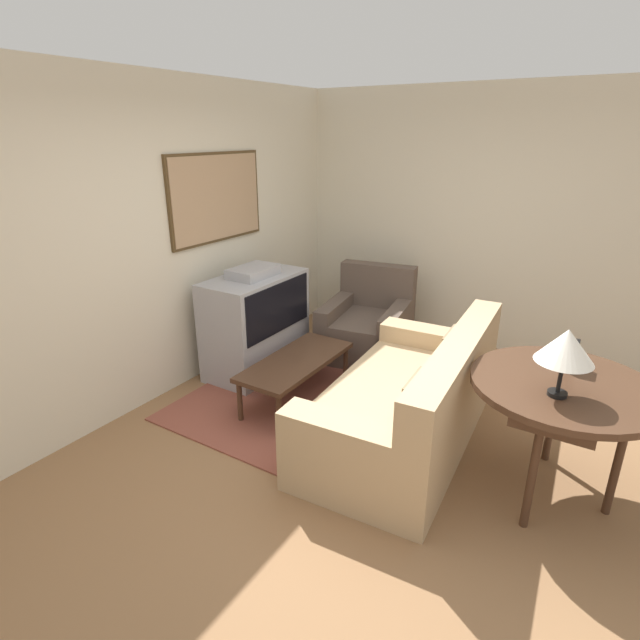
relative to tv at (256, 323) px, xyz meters
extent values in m
plane|color=#8E6642|center=(-0.81, -1.69, -0.50)|extent=(12.00, 12.00, 0.00)
cube|color=beige|center=(-0.81, 0.44, 0.85)|extent=(12.00, 0.06, 2.70)
cube|color=#4C381E|center=(0.00, 0.40, 1.17)|extent=(1.18, 0.03, 0.81)
cube|color=tan|center=(0.00, 0.38, 1.17)|extent=(1.13, 0.01, 0.76)
cube|color=beige|center=(1.82, -1.69, 0.85)|extent=(0.06, 12.00, 2.70)
cube|color=brown|center=(-0.19, -0.75, -0.49)|extent=(2.12, 1.89, 0.01)
cube|color=#9E9EA3|center=(0.00, 0.00, -0.28)|extent=(1.04, 0.56, 0.43)
cube|color=#9E9EA3|center=(0.00, 0.00, 0.20)|extent=(1.04, 0.56, 0.53)
cube|color=black|center=(0.00, -0.28, 0.20)|extent=(0.94, 0.01, 0.47)
cube|color=#9E9EA3|center=(0.00, 0.00, 0.51)|extent=(0.47, 0.31, 0.09)
cube|color=tan|center=(-0.35, -1.69, -0.28)|extent=(2.04, 1.11, 0.43)
cube|color=tan|center=(-0.32, -2.08, 0.16)|extent=(1.99, 0.34, 0.46)
cube|color=tan|center=(0.52, -1.64, -0.20)|extent=(0.30, 1.01, 0.59)
cube|color=tan|center=(-1.22, -1.74, -0.20)|extent=(0.30, 1.01, 0.59)
cube|color=#877154|center=(0.11, -1.92, 0.11)|extent=(0.37, 0.14, 0.34)
cube|color=#877154|center=(-0.78, -1.97, 0.11)|extent=(0.37, 0.14, 0.34)
cube|color=brown|center=(0.89, -0.75, -0.28)|extent=(1.06, 0.95, 0.43)
cube|color=brown|center=(1.27, -0.70, 0.17)|extent=(0.30, 0.83, 0.47)
cube|color=brown|center=(0.84, -0.43, -0.21)|extent=(0.96, 0.30, 0.57)
cube|color=brown|center=(0.94, -1.08, -0.21)|extent=(0.96, 0.30, 0.57)
cube|color=#472D1E|center=(-0.31, -0.69, -0.12)|extent=(1.15, 0.49, 0.04)
cylinder|color=#472D1E|center=(-0.84, -0.88, -0.32)|extent=(0.04, 0.04, 0.36)
cylinder|color=#472D1E|center=(0.22, -0.88, -0.32)|extent=(0.04, 0.04, 0.36)
cylinder|color=#472D1E|center=(-0.84, -0.49, -0.32)|extent=(0.04, 0.04, 0.36)
cylinder|color=#472D1E|center=(0.22, -0.49, -0.32)|extent=(0.04, 0.04, 0.36)
cylinder|color=#472D1E|center=(-0.44, -2.77, 0.30)|extent=(1.11, 1.11, 0.04)
cube|color=#472D1E|center=(-0.44, -2.77, 0.23)|extent=(0.94, 0.44, 0.08)
cylinder|color=#472D1E|center=(-0.83, -2.71, -0.11)|extent=(0.05, 0.05, 0.77)
cylinder|color=#472D1E|center=(-0.05, -2.71, -0.11)|extent=(0.05, 0.05, 0.77)
cylinder|color=#472D1E|center=(-0.44, -3.13, -0.11)|extent=(0.05, 0.05, 0.77)
cylinder|color=black|center=(-0.64, -2.75, 0.33)|extent=(0.11, 0.11, 0.02)
cylinder|color=black|center=(-0.64, -2.75, 0.52)|extent=(0.02, 0.02, 0.35)
cone|color=white|center=(-0.64, -2.75, 0.63)|extent=(0.32, 0.32, 0.19)
cube|color=black|center=(-0.19, -2.75, 0.41)|extent=(0.14, 0.09, 0.18)
cylinder|color=white|center=(-0.19, -2.79, 0.44)|extent=(0.09, 0.01, 0.09)
camera|label=1|loc=(-3.52, -2.93, 1.75)|focal=28.00mm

